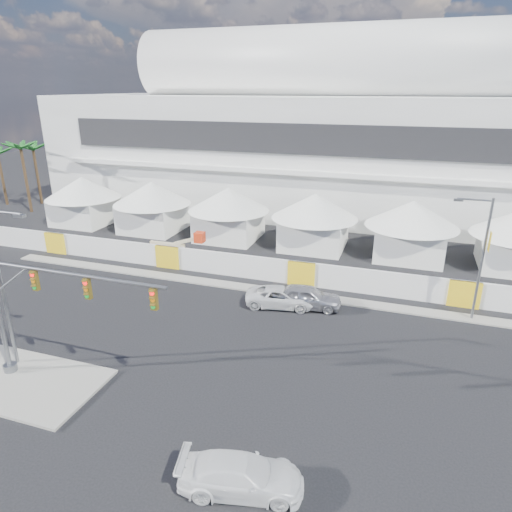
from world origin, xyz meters
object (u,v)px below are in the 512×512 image
(pickup_curb, at_px, (281,297))
(streetlight_median, at_px, (3,278))
(traffic_mast, at_px, (30,309))
(streetlight_curb, at_px, (480,252))
(boom_lift, at_px, (163,253))
(sedan_silver, at_px, (306,297))
(pickup_near, at_px, (241,475))

(pickup_curb, height_order, streetlight_median, streetlight_median)
(traffic_mast, relative_size, streetlight_median, 1.16)
(streetlight_curb, height_order, boom_lift, streetlight_curb)
(traffic_mast, xyz_separation_m, boom_lift, (-2.64, 17.93, -3.47))
(sedan_silver, bearing_deg, pickup_curb, 93.20)
(sedan_silver, distance_m, streetlight_median, 19.20)
(pickup_curb, relative_size, traffic_mast, 0.48)
(sedan_silver, height_order, streetlight_curb, streetlight_curb)
(pickup_curb, distance_m, pickup_near, 16.37)
(streetlight_median, bearing_deg, pickup_curb, 44.61)
(streetlight_median, distance_m, boom_lift, 17.72)
(sedan_silver, relative_size, streetlight_curb, 0.58)
(pickup_near, xyz_separation_m, streetlight_curb, (9.94, 18.23, 4.23))
(traffic_mast, height_order, streetlight_curb, streetlight_curb)
(sedan_silver, relative_size, pickup_curb, 0.97)
(traffic_mast, distance_m, streetlight_curb, 27.12)
(pickup_near, bearing_deg, sedan_silver, -9.11)
(sedan_silver, bearing_deg, streetlight_curb, -88.44)
(sedan_silver, height_order, pickup_curb, sedan_silver)
(pickup_near, distance_m, streetlight_median, 16.27)
(pickup_near, distance_m, streetlight_curb, 21.19)
(sedan_silver, height_order, streetlight_median, streetlight_median)
(traffic_mast, bearing_deg, boom_lift, 98.39)
(traffic_mast, bearing_deg, streetlight_curb, 33.41)
(pickup_curb, distance_m, streetlight_median, 17.74)
(sedan_silver, xyz_separation_m, streetlight_curb, (11.00, 1.77, 4.11))
(streetlight_median, relative_size, boom_lift, 1.46)
(boom_lift, bearing_deg, pickup_near, -54.85)
(pickup_curb, relative_size, boom_lift, 0.81)
(sedan_silver, bearing_deg, traffic_mast, 130.94)
(traffic_mast, relative_size, streetlight_curb, 1.25)
(sedan_silver, xyz_separation_m, pickup_curb, (-1.79, -0.34, -0.13))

